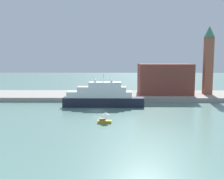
% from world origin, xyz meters
% --- Properties ---
extents(ground, '(400.00, 400.00, 0.00)m').
position_xyz_m(ground, '(0.00, 0.00, 0.00)').
color(ground, slate).
extents(quay_dock, '(110.00, 23.52, 1.63)m').
position_xyz_m(quay_dock, '(0.00, 27.76, 0.81)').
color(quay_dock, gray).
rests_on(quay_dock, ground).
extents(large_yacht, '(27.42, 4.33, 11.34)m').
position_xyz_m(large_yacht, '(1.38, 6.96, 3.37)').
color(large_yacht, black).
rests_on(large_yacht, ground).
extents(small_motorboat, '(3.57, 1.87, 2.84)m').
position_xyz_m(small_motorboat, '(3.13, -16.17, 1.12)').
color(small_motorboat, '#B7991E').
rests_on(small_motorboat, ground).
extents(harbor_building, '(21.35, 14.38, 12.38)m').
position_xyz_m(harbor_building, '(26.18, 28.66, 7.81)').
color(harbor_building, brown).
rests_on(harbor_building, quay_dock).
extents(bell_tower, '(4.27, 4.27, 27.55)m').
position_xyz_m(bell_tower, '(43.62, 27.40, 16.55)').
color(bell_tower, '#93513D').
rests_on(bell_tower, quay_dock).
extents(parked_car, '(4.01, 1.75, 1.42)m').
position_xyz_m(parked_car, '(-11.29, 22.68, 2.23)').
color(parked_car, '#1E4C99').
rests_on(parked_car, quay_dock).
extents(person_figure, '(0.36, 0.36, 1.66)m').
position_xyz_m(person_figure, '(-7.72, 21.41, 2.39)').
color(person_figure, '#4C4C4C').
rests_on(person_figure, quay_dock).
extents(mooring_bollard, '(0.54, 0.54, 0.62)m').
position_xyz_m(mooring_bollard, '(-1.52, 16.82, 1.94)').
color(mooring_bollard, black).
rests_on(mooring_bollard, quay_dock).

